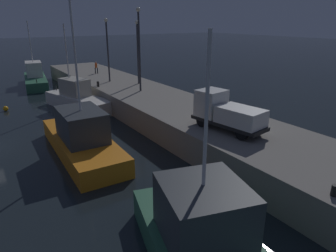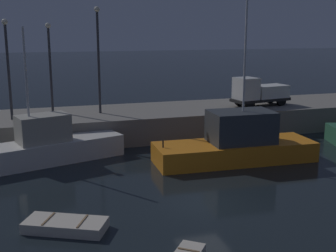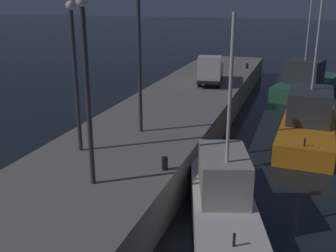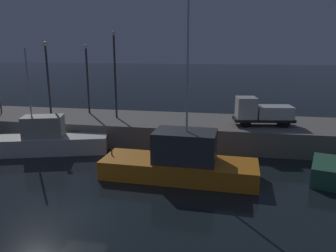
{
  "view_description": "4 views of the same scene",
  "coord_description": "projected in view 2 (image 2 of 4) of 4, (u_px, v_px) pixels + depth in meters",
  "views": [
    {
      "loc": [
        25.62,
        0.3,
        9.5
      ],
      "look_at": [
        6.16,
        13.12,
        1.27
      ],
      "focal_mm": 32.41,
      "sensor_mm": 36.0,
      "label": 1
    },
    {
      "loc": [
        -8.15,
        -20.01,
        8.92
      ],
      "look_at": [
        2.46,
        14.36,
        0.94
      ],
      "focal_mm": 47.0,
      "sensor_mm": 36.0,
      "label": 2
    },
    {
      "loc": [
        -23.09,
        7.09,
        9.61
      ],
      "look_at": [
        1.35,
        15.41,
        1.13
      ],
      "focal_mm": 42.64,
      "sensor_mm": 36.0,
      "label": 3
    },
    {
      "loc": [
        7.96,
        -15.27,
        9.19
      ],
      "look_at": [
        2.32,
        15.43,
        1.54
      ],
      "focal_mm": 34.87,
      "sensor_mm": 36.0,
      "label": 4
    }
  ],
  "objects": [
    {
      "name": "fishing_boat_blue",
      "position": [
        50.0,
        145.0,
        29.89
      ],
      "size": [
        9.96,
        5.26,
        9.06
      ],
      "color": "silver",
      "rests_on": "ground"
    },
    {
      "name": "lamp_post_east",
      "position": [
        50.0,
        60.0,
        35.79
      ],
      "size": [
        0.44,
        0.44,
        7.24
      ],
      "color": "#38383D",
      "rests_on": "pier_quay"
    },
    {
      "name": "lamp_post_west",
      "position": [
        8.0,
        61.0,
        32.59
      ],
      "size": [
        0.44,
        0.44,
        7.48
      ],
      "color": "#38383D",
      "rests_on": "pier_quay"
    },
    {
      "name": "pier_quay",
      "position": [
        136.0,
        123.0,
        37.4
      ],
      "size": [
        56.36,
        7.53,
        2.15
      ],
      "color": "gray",
      "rests_on": "ground"
    },
    {
      "name": "ground_plane",
      "position": [
        204.0,
        203.0,
        22.94
      ],
      "size": [
        320.0,
        320.0,
        0.0
      ],
      "primitive_type": "plane",
      "color": "black"
    },
    {
      "name": "dinghy_orange_near",
      "position": [
        66.0,
        225.0,
        19.82
      ],
      "size": [
        3.96,
        2.99,
        0.53
      ],
      "color": "beige",
      "rests_on": "ground"
    },
    {
      "name": "lamp_post_central",
      "position": [
        98.0,
        52.0,
        35.08
      ],
      "size": [
        0.44,
        0.44,
        8.49
      ],
      "color": "#38383D",
      "rests_on": "pier_quay"
    },
    {
      "name": "fishing_boat_white",
      "position": [
        237.0,
        143.0,
        30.03
      ],
      "size": [
        11.12,
        3.84,
        12.15
      ],
      "color": "orange",
      "rests_on": "ground"
    },
    {
      "name": "bollard_central",
      "position": [
        43.0,
        120.0,
        31.9
      ],
      "size": [
        0.28,
        0.28,
        0.61
      ],
      "primitive_type": "cylinder",
      "color": "black",
      "rests_on": "pier_quay"
    },
    {
      "name": "utility_truck",
      "position": [
        259.0,
        92.0,
        39.13
      ],
      "size": [
        5.57,
        2.66,
        2.6
      ],
      "color": "black",
      "rests_on": "pier_quay"
    }
  ]
}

